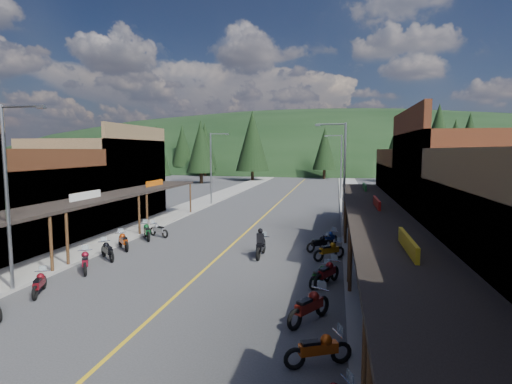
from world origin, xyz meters
The scene contains 40 objects.
ground centered at (0.00, 0.00, 0.00)m, with size 220.00×220.00×0.00m, color #38383A.
centerline centered at (0.00, 20.00, 0.01)m, with size 0.15×90.00×0.01m, color gold.
sidewalk_west centered at (-8.70, 20.00, 0.07)m, with size 3.40×94.00×0.15m, color gray.
sidewalk_east centered at (8.70, 20.00, 0.07)m, with size 3.40×94.00×0.15m, color gray.
shop_west_2 centered at (-13.75, 1.70, 2.53)m, with size 10.90×9.00×6.20m.
shop_west_3 centered at (-13.78, 11.30, 3.52)m, with size 10.90×10.20×8.20m.
shop_east_2 centered at (13.78, 1.70, 3.52)m, with size 10.90×9.00×8.20m.
shop_east_3 centered at (13.75, 11.30, 2.53)m, with size 10.90×10.20×6.20m.
streetlight_0 centered at (-6.95, -6.00, 4.46)m, with size 2.16×0.18×8.00m.
streetlight_1 centered at (-6.95, 22.00, 4.46)m, with size 2.16×0.18×8.00m.
streetlight_2 centered at (6.95, 8.00, 4.46)m, with size 2.16×0.18×8.00m.
streetlight_3 centered at (6.95, 30.00, 4.46)m, with size 2.16×0.18×8.00m.
ridge_hill centered at (0.00, 135.00, 0.00)m, with size 310.00×140.00×60.00m, color black.
pine_0 centered at (-40.00, 62.00, 6.48)m, with size 5.04×5.04×11.00m.
pine_1 centered at (-24.00, 70.00, 7.24)m, with size 5.88×5.88×12.50m.
pine_2 centered at (-10.00, 58.00, 7.99)m, with size 6.72×6.72×14.00m.
pine_3 centered at (4.00, 66.00, 6.48)m, with size 5.04×5.04×11.00m.
pine_4 centered at (18.00, 60.00, 7.24)m, with size 5.88×5.88×12.50m.
pine_5 centered at (34.00, 72.00, 7.99)m, with size 6.72×6.72×14.00m.
pine_7 centered at (-32.00, 76.00, 7.24)m, with size 5.88×5.88×12.50m.
pine_8 centered at (-22.00, 40.00, 5.98)m, with size 4.48×4.48×10.00m.
pine_9 centered at (24.00, 45.00, 6.38)m, with size 4.93×4.93×10.80m.
pine_10 centered at (-18.00, 50.00, 6.78)m, with size 5.38×5.38×11.60m.
pine_11 centered at (20.00, 38.00, 7.19)m, with size 5.82×5.82×12.40m.
bike_west_5 centered at (-5.72, -6.05, 0.53)m, with size 0.62×1.86×1.06m, color maroon, non-canonical shape.
bike_west_6 centered at (-5.77, -2.81, 0.60)m, with size 0.70×2.11×1.20m, color maroon, non-canonical shape.
bike_west_7 centered at (-5.94, -0.55, 0.58)m, with size 0.67×2.02×1.15m, color black, non-canonical shape.
bike_west_8 centered at (-6.26, 1.74, 0.59)m, with size 0.69×2.07×1.18m, color #A7380B, non-canonical shape.
bike_west_9 centered at (-6.13, 4.60, 0.63)m, with size 0.73×2.19×1.25m, color #0E471E, non-canonical shape.
bike_west_10 centered at (-5.70, 5.55, 0.54)m, with size 0.63×1.90×1.08m, color gray, non-canonical shape.
bike_east_4 centered at (6.15, -9.44, 0.56)m, with size 0.66×1.98×1.13m, color #B8440D, non-canonical shape.
bike_east_5 centered at (5.70, -6.58, 0.66)m, with size 0.77×2.31×1.32m, color maroon, non-canonical shape.
bike_east_6 centered at (5.93, -2.54, 0.53)m, with size 0.62×1.86×1.06m, color #0B3813, non-canonical shape.
bike_east_7 centered at (6.22, -2.38, 0.62)m, with size 0.72×2.16×1.23m, color maroon, non-canonical shape.
bike_east_8 centered at (6.25, 1.84, 0.60)m, with size 0.70×2.09×1.19m, color #AC6A0C, non-canonical shape.
bike_east_9 centered at (5.62, 3.70, 0.55)m, with size 0.64×1.91×1.09m, color black, non-canonical shape.
bike_east_10 centered at (6.14, 5.16, 0.55)m, with size 0.64×1.93×1.10m, color navy, non-canonical shape.
rider_on_bike centered at (2.39, 1.70, 0.70)m, with size 0.77×2.28×1.74m.
pedestrian_east_a centered at (8.02, -0.86, 1.07)m, with size 0.67×0.44×1.83m, color black.
pedestrian_east_b centered at (7.56, 11.07, 0.94)m, with size 0.77×0.44×1.58m, color #4E3831.
Camera 1 is at (6.54, -20.32, 6.12)m, focal length 28.00 mm.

